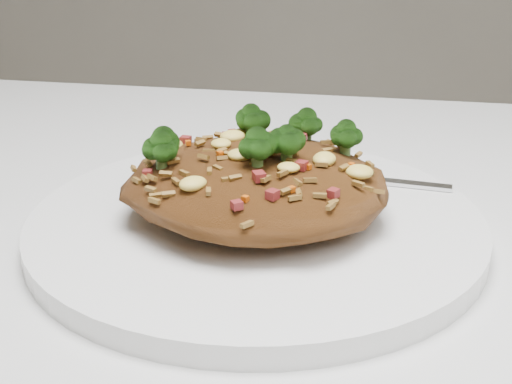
# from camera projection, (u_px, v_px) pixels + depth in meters

# --- Properties ---
(plate) EXTENTS (0.28, 0.28, 0.01)m
(plate) POSITION_uv_depth(u_px,v_px,m) (256.00, 224.00, 0.45)
(plate) COLOR white
(plate) RESTS_ON dining_table
(fried_rice) EXTENTS (0.16, 0.15, 0.06)m
(fried_rice) POSITION_uv_depth(u_px,v_px,m) (256.00, 172.00, 0.43)
(fried_rice) COLOR brown
(fried_rice) RESTS_ON plate
(fork) EXTENTS (0.16, 0.03, 0.00)m
(fork) POSITION_uv_depth(u_px,v_px,m) (344.00, 177.00, 0.50)
(fork) COLOR silver
(fork) RESTS_ON plate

